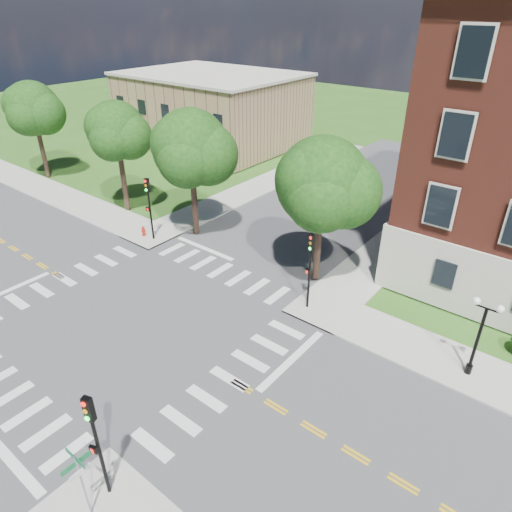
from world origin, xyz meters
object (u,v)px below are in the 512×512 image
Objects in this scene: traffic_signal_ne at (310,262)px; traffic_signal_nw at (149,201)px; twin_lamp_west at (479,334)px; traffic_signal_se at (95,435)px; fire_hydrant at (144,231)px; street_sign_pole at (80,474)px.

traffic_signal_nw is (-13.99, 0.13, 0.00)m from traffic_signal_ne.
traffic_signal_nw is at bearing 179.45° from traffic_signal_ne.
traffic_signal_ne is 9.17m from twin_lamp_west.
traffic_signal_nw is at bearing -179.68° from twin_lamp_west.
traffic_signal_nw is at bearing 135.16° from traffic_signal_se.
traffic_signal_ne is 1.13× the size of twin_lamp_west.
fire_hydrant is (-1.01, -0.08, -2.72)m from traffic_signal_nw.
traffic_signal_nw reaches higher than twin_lamp_west.
street_sign_pole is at bearing -86.86° from traffic_signal_ne.
traffic_signal_ne is 6.40× the size of fire_hydrant.
twin_lamp_west is 1.36× the size of street_sign_pole.
fire_hydrant is at bearing 135.89° from street_sign_pole.
traffic_signal_ne is (-0.63, 14.40, 0.00)m from traffic_signal_se.
traffic_signal_se is 1.00× the size of traffic_signal_nw.
traffic_signal_ne is 13.99m from traffic_signal_nw.
street_sign_pole is (14.82, -15.43, -0.88)m from traffic_signal_nw.
traffic_signal_nw is 1.13× the size of twin_lamp_west.
traffic_signal_se is 1.13× the size of twin_lamp_west.
traffic_signal_se and traffic_signal_ne have the same top height.
traffic_signal_nw is at bearing 133.85° from street_sign_pole.
street_sign_pole is (0.84, -15.30, -0.88)m from traffic_signal_ne.
street_sign_pole is (0.21, -0.90, -0.88)m from traffic_signal_se.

